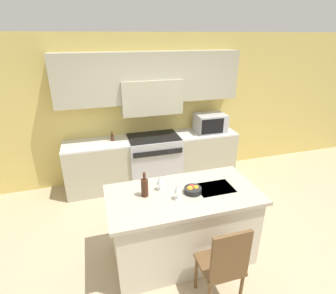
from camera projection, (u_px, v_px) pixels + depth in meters
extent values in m
plane|color=tan|center=(185.00, 244.00, 3.60)|extent=(10.00, 10.00, 0.00)
cube|color=#DBC166|center=(149.00, 110.00, 4.94)|extent=(10.00, 0.06, 2.70)
cube|color=#B2AD93|center=(150.00, 77.00, 4.52)|extent=(3.21, 0.34, 0.85)
cube|color=#B2AD93|center=(151.00, 96.00, 4.62)|extent=(1.07, 0.40, 0.60)
cube|color=#B2AD93|center=(98.00, 168.00, 4.73)|extent=(1.12, 0.62, 0.89)
cube|color=silver|center=(95.00, 144.00, 4.55)|extent=(1.12, 0.62, 0.03)
cube|color=#B2AD93|center=(204.00, 154.00, 5.28)|extent=(1.12, 0.62, 0.89)
cube|color=silver|center=(205.00, 132.00, 5.09)|extent=(1.12, 0.62, 0.03)
cube|color=#B7B7BC|center=(154.00, 160.00, 4.98)|extent=(0.96, 0.66, 0.93)
cube|color=black|center=(154.00, 137.00, 4.79)|extent=(0.92, 0.61, 0.01)
cube|color=black|center=(158.00, 153.00, 4.56)|extent=(0.88, 0.02, 0.09)
cylinder|color=black|center=(137.00, 156.00, 4.45)|extent=(0.04, 0.02, 0.04)
cylinder|color=black|center=(148.00, 154.00, 4.50)|extent=(0.04, 0.02, 0.04)
cylinder|color=black|center=(159.00, 153.00, 4.55)|extent=(0.04, 0.02, 0.04)
cylinder|color=black|center=(169.00, 152.00, 4.60)|extent=(0.04, 0.02, 0.04)
cylinder|color=black|center=(179.00, 151.00, 4.65)|extent=(0.04, 0.02, 0.04)
cube|color=#B7B7BC|center=(210.00, 123.00, 5.04)|extent=(0.57, 0.42, 0.35)
cube|color=black|center=(213.00, 127.00, 4.84)|extent=(0.44, 0.01, 0.28)
cube|color=beige|center=(183.00, 227.00, 3.27)|extent=(1.69, 0.84, 0.90)
cube|color=#B2A893|center=(183.00, 195.00, 3.09)|extent=(1.80, 0.91, 0.04)
cube|color=#2D2D30|center=(215.00, 188.00, 3.19)|extent=(0.44, 0.32, 0.01)
cylinder|color=#B2B2B7|center=(208.00, 180.00, 3.35)|extent=(0.02, 0.02, 0.00)
cube|color=brown|center=(219.00, 264.00, 2.70)|extent=(0.42, 0.40, 0.04)
cube|color=brown|center=(231.00, 257.00, 2.43)|extent=(0.40, 0.04, 0.53)
cylinder|color=brown|center=(196.00, 273.00, 2.90)|extent=(0.04, 0.04, 0.45)
cylinder|color=brown|center=(225.00, 265.00, 3.00)|extent=(0.04, 0.04, 0.45)
cylinder|color=brown|center=(241.00, 291.00, 2.70)|extent=(0.04, 0.04, 0.45)
cylinder|color=#422314|center=(145.00, 188.00, 2.99)|extent=(0.08, 0.08, 0.21)
cylinder|color=#422314|center=(144.00, 176.00, 2.93)|extent=(0.03, 0.03, 0.09)
cylinder|color=white|center=(177.00, 199.00, 2.97)|extent=(0.07, 0.07, 0.01)
cylinder|color=white|center=(177.00, 196.00, 2.95)|extent=(0.01, 0.01, 0.08)
cone|color=white|center=(177.00, 188.00, 2.92)|extent=(0.08, 0.08, 0.11)
cylinder|color=white|center=(160.00, 189.00, 3.15)|extent=(0.07, 0.07, 0.01)
cylinder|color=white|center=(160.00, 186.00, 3.13)|extent=(0.01, 0.01, 0.08)
cone|color=white|center=(160.00, 180.00, 3.09)|extent=(0.08, 0.08, 0.11)
cylinder|color=black|center=(193.00, 190.00, 3.08)|extent=(0.21, 0.21, 0.06)
sphere|color=gold|center=(190.00, 189.00, 3.06)|extent=(0.08, 0.08, 0.08)
sphere|color=gold|center=(196.00, 188.00, 3.08)|extent=(0.07, 0.07, 0.07)
sphere|color=red|center=(192.00, 187.00, 3.10)|extent=(0.07, 0.07, 0.07)
cylinder|color=#422314|center=(112.00, 138.00, 4.64)|extent=(0.06, 0.06, 0.12)
cylinder|color=#422314|center=(112.00, 133.00, 4.61)|extent=(0.02, 0.02, 0.05)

